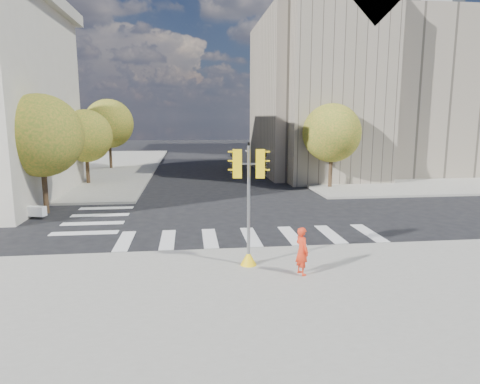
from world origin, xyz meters
name	(u,v)px	position (x,y,z in m)	size (l,w,h in m)	color
ground	(247,226)	(0.00, 0.00, 0.00)	(160.00, 160.00, 0.00)	black
sidewalk_near	(311,340)	(0.00, -11.00, 0.07)	(30.00, 14.00, 0.15)	gray
sidewalk_far_right	(391,163)	(20.00, 26.00, 0.07)	(28.00, 40.00, 0.15)	gray
sidewalk_far_left	(19,168)	(-20.00, 26.00, 0.07)	(28.00, 40.00, 0.15)	gray
civic_building	(385,94)	(15.59, 19.12, 7.26)	(26.00, 16.00, 19.39)	gray
office_tower	(359,48)	(22.00, 42.00, 15.00)	(20.00, 18.00, 30.00)	#9EA0A3
tree_lw_near	(41,136)	(-10.50, 4.00, 4.20)	(4.40, 4.40, 6.41)	#382616
tree_lw_mid	(86,136)	(-10.50, 14.00, 3.76)	(4.00, 4.00, 5.77)	#382616
tree_lw_far	(109,124)	(-10.50, 24.00, 4.54)	(4.80, 4.80, 6.95)	#382616
tree_re_near	(332,133)	(7.50, 10.00, 4.05)	(4.20, 4.20, 6.16)	#382616
tree_re_mid	(292,126)	(7.50, 22.00, 4.35)	(4.60, 4.60, 6.66)	#382616
tree_re_far	(269,128)	(7.50, 34.00, 3.87)	(4.00, 4.00, 5.88)	#382616
lamp_near	(322,125)	(8.00, 14.00, 4.58)	(0.35, 0.18, 8.11)	black
lamp_far	(284,122)	(8.00, 28.00, 4.58)	(0.35, 0.18, 8.11)	black
traffic_signal	(249,215)	(-0.76, -5.96, 1.92)	(1.08, 0.56, 4.21)	yellow
photographer	(302,251)	(0.82, -7.04, 0.93)	(0.57, 0.38, 1.57)	red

